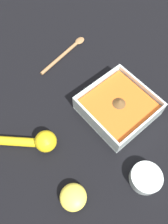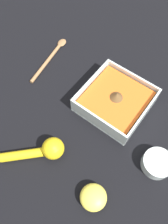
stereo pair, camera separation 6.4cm
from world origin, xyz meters
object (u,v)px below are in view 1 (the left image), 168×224
(spice_bowl, at_px, (145,178))
(wooden_spoon, at_px, (66,53))
(square_dish, at_px, (118,107))
(lemon_half, at_px, (73,197))
(lemon_squeezer, at_px, (38,141))

(spice_bowl, distance_m, wooden_spoon, 0.50)
(square_dish, relative_size, spice_bowl, 2.37)
(square_dish, height_order, lemon_half, square_dish)
(spice_bowl, relative_size, lemon_squeezer, 0.57)
(lemon_half, bearing_deg, square_dish, 112.58)
(lemon_half, bearing_deg, spice_bowl, 63.58)
(square_dish, bearing_deg, lemon_half, -67.42)
(spice_bowl, bearing_deg, lemon_squeezer, -149.18)
(square_dish, distance_m, wooden_spoon, 0.29)
(lemon_half, bearing_deg, wooden_spoon, 144.08)
(square_dish, bearing_deg, spice_bowl, -24.93)
(spice_bowl, bearing_deg, lemon_half, -116.42)
(spice_bowl, distance_m, lemon_half, 0.19)
(wooden_spoon, bearing_deg, lemon_half, -135.77)
(square_dish, bearing_deg, lemon_squeezer, -104.83)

